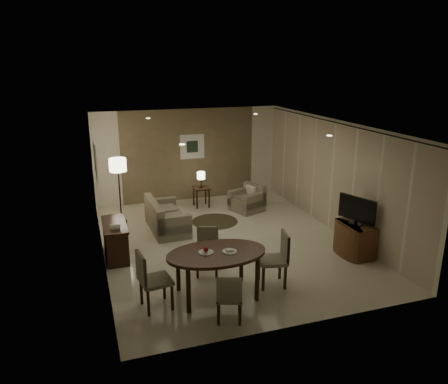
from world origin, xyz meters
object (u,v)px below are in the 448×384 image
object	(u,v)px
console_desk	(116,240)
tv_cabinet	(355,239)
chair_right	(272,260)
sofa	(167,215)
chair_far	(207,252)
dining_table	(217,274)
side_table	(201,197)
chair_left	(156,280)
floor_lamp	(120,191)
chair_near	(229,296)
armchair	(247,198)

from	to	relation	value
console_desk	tv_cabinet	xyz separation A→B (m)	(4.89, -1.50, -0.03)
chair_right	sofa	xyz separation A→B (m)	(-1.30, 3.35, -0.13)
chair_far	chair_right	size ratio (longest dim) A/B	0.89
console_desk	dining_table	distance (m)	2.70
tv_cabinet	side_table	distance (m)	4.74
chair_left	chair_right	size ratio (longest dim) A/B	1.01
dining_table	side_table	size ratio (longest dim) A/B	3.12
chair_right	sofa	world-z (taller)	chair_right
chair_far	floor_lamp	xyz separation A→B (m)	(-1.31, 3.46, 0.39)
chair_left	side_table	bearing A→B (deg)	-31.59
tv_cabinet	chair_near	bearing A→B (deg)	-156.21
floor_lamp	chair_far	bearing A→B (deg)	-69.27
chair_far	sofa	bearing A→B (deg)	115.32
console_desk	side_table	world-z (taller)	console_desk
sofa	chair_right	bearing A→B (deg)	-161.06
console_desk	chair_right	xyz separation A→B (m)	(2.64, -2.15, 0.13)
sofa	armchair	world-z (taller)	sofa
console_desk	armchair	size ratio (longest dim) A/B	1.50
console_desk	chair_near	distance (m)	3.35
sofa	floor_lamp	size ratio (longest dim) A/B	0.96
chair_right	console_desk	bearing A→B (deg)	-117.66
tv_cabinet	armchair	bearing A→B (deg)	108.85
tv_cabinet	floor_lamp	xyz separation A→B (m)	(-4.57, 3.59, 0.49)
console_desk	tv_cabinet	distance (m)	5.11
sofa	side_table	size ratio (longest dim) A/B	2.85
chair_near	floor_lamp	bearing A→B (deg)	-57.70
chair_far	sofa	xyz separation A→B (m)	(-0.28, 2.56, -0.07)
dining_table	tv_cabinet	bearing A→B (deg)	11.91
tv_cabinet	side_table	bearing A→B (deg)	118.56
chair_far	tv_cabinet	bearing A→B (deg)	16.68
armchair	dining_table	bearing A→B (deg)	-48.74
armchair	floor_lamp	world-z (taller)	floor_lamp
console_desk	chair_far	distance (m)	2.12
console_desk	chair_left	xyz separation A→B (m)	(0.47, -2.26, 0.14)
chair_right	sofa	size ratio (longest dim) A/B	0.63
chair_right	side_table	bearing A→B (deg)	-168.26
sofa	side_table	distance (m)	1.95
chair_left	armchair	distance (m)	5.29
chair_near	chair_left	size ratio (longest dim) A/B	0.83
armchair	floor_lamp	distance (m)	3.45
tv_cabinet	sofa	world-z (taller)	sofa
tv_cabinet	chair_left	bearing A→B (deg)	-170.30
side_table	chair_left	bearing A→B (deg)	-113.67
dining_table	console_desk	bearing A→B (deg)	125.23
chair_near	chair_far	world-z (taller)	chair_far
console_desk	dining_table	bearing A→B (deg)	-54.77
tv_cabinet	dining_table	xyz separation A→B (m)	(-3.33, -0.70, 0.07)
tv_cabinet	sofa	size ratio (longest dim) A/B	0.56
chair_left	floor_lamp	distance (m)	4.36
chair_left	sofa	size ratio (longest dim) A/B	0.63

